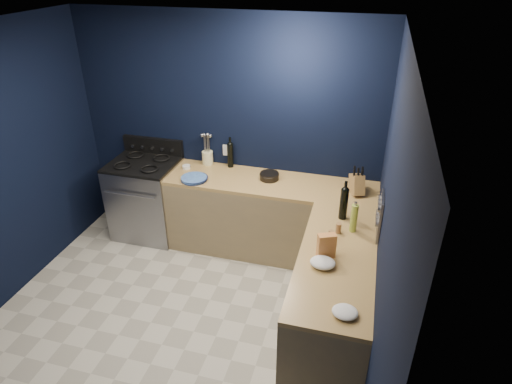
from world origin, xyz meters
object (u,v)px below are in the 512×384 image
(knife_block, at_px, (357,184))
(utensil_crock, at_px, (208,158))
(gas_range, at_px, (147,199))
(plate_stack, at_px, (194,179))
(crouton_bag, at_px, (326,246))

(knife_block, bearing_deg, utensil_crock, 150.10)
(gas_range, relative_size, plate_stack, 3.24)
(utensil_crock, distance_m, crouton_bag, 2.12)
(utensil_crock, height_order, crouton_bag, crouton_bag)
(plate_stack, bearing_deg, knife_block, 5.40)
(plate_stack, bearing_deg, utensil_crock, 90.06)
(knife_block, distance_m, crouton_bag, 1.17)
(gas_range, bearing_deg, utensil_crock, 20.93)
(plate_stack, distance_m, utensil_crock, 0.44)
(utensil_crock, bearing_deg, plate_stack, -89.94)
(plate_stack, xyz_separation_m, knife_block, (1.73, 0.16, 0.08))
(plate_stack, distance_m, crouton_bag, 1.86)
(gas_range, bearing_deg, crouton_bag, -26.97)
(gas_range, distance_m, utensil_crock, 0.92)
(plate_stack, bearing_deg, crouton_bag, -32.45)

